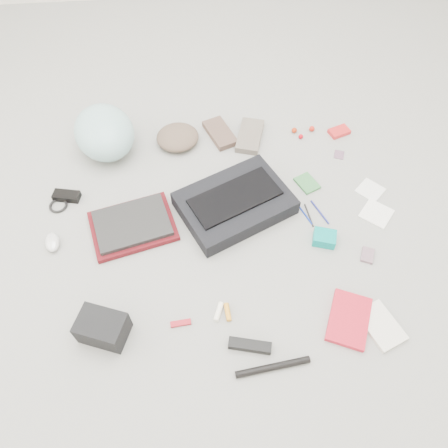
{
  "coord_description": "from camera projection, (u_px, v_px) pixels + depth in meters",
  "views": [
    {
      "loc": [
        -0.1,
        -1.07,
        1.6
      ],
      "look_at": [
        0.0,
        0.0,
        0.05
      ],
      "focal_mm": 35.0,
      "sensor_mm": 36.0,
      "label": 1
    }
  ],
  "objects": [
    {
      "name": "altoids_tin",
      "position": [
        339.0,
        132.0,
        2.27
      ],
      "size": [
        0.12,
        0.1,
        0.02
      ],
      "primitive_type": "cube",
      "rotation": [
        0.0,
        0.0,
        0.35
      ],
      "color": "red",
      "rests_on": "ground_plane"
    },
    {
      "name": "toiletry_tube_orange",
      "position": [
        228.0,
        312.0,
        1.7
      ],
      "size": [
        0.03,
        0.07,
        0.02
      ],
      "primitive_type": "cylinder",
      "rotation": [
        1.57,
        0.0,
        0.07
      ],
      "color": "orange",
      "rests_on": "ground_plane"
    },
    {
      "name": "laptop",
      "position": [
        132.0,
        223.0,
        1.91
      ],
      "size": [
        0.36,
        0.3,
        0.02
      ],
      "primitive_type": "cube",
      "rotation": [
        0.0,
        0.0,
        0.25
      ],
      "color": "black",
      "rests_on": "laptop_sleeve"
    },
    {
      "name": "lollipop_a",
      "position": [
        294.0,
        130.0,
        2.27
      ],
      "size": [
        0.03,
        0.03,
        0.03
      ],
      "primitive_type": "sphere",
      "rotation": [
        0.0,
        0.0,
        -0.08
      ],
      "color": "#A4280A",
      "rests_on": "ground_plane"
    },
    {
      "name": "ground_plane",
      "position": [
        224.0,
        230.0,
        1.93
      ],
      "size": [
        4.0,
        4.0,
        0.0
      ],
      "primitive_type": "plane",
      "color": "gray"
    },
    {
      "name": "messenger_bag",
      "position": [
        235.0,
        203.0,
        1.96
      ],
      "size": [
        0.57,
        0.51,
        0.08
      ],
      "primitive_type": "cube",
      "rotation": [
        0.0,
        0.0,
        0.44
      ],
      "color": "black",
      "rests_on": "ground_plane"
    },
    {
      "name": "bike_pump",
      "position": [
        273.0,
        367.0,
        1.57
      ],
      "size": [
        0.28,
        0.06,
        0.03
      ],
      "primitive_type": "cylinder",
      "rotation": [
        0.0,
        1.57,
        0.12
      ],
      "color": "black",
      "rests_on": "ground_plane"
    },
    {
      "name": "cable_coil",
      "position": [
        58.0,
        206.0,
        2.0
      ],
      "size": [
        0.1,
        0.1,
        0.01
      ],
      "primitive_type": "torus",
      "rotation": [
        0.0,
        0.0,
        -0.27
      ],
      "color": "black",
      "rests_on": "ground_plane"
    },
    {
      "name": "pen_black",
      "position": [
        309.0,
        215.0,
        1.97
      ],
      "size": [
        0.02,
        0.13,
        0.01
      ],
      "primitive_type": "cylinder",
      "rotation": [
        1.57,
        0.0,
        0.1
      ],
      "color": "black",
      "rests_on": "ground_plane"
    },
    {
      "name": "book_white",
      "position": [
        381.0,
        326.0,
        1.67
      ],
      "size": [
        0.18,
        0.21,
        0.02
      ],
      "primitive_type": "cube",
      "rotation": [
        0.0,
        0.0,
        0.38
      ],
      "color": "beige",
      "rests_on": "ground_plane"
    },
    {
      "name": "notepad",
      "position": [
        307.0,
        183.0,
        2.07
      ],
      "size": [
        0.12,
        0.13,
        0.01
      ],
      "primitive_type": "cube",
      "rotation": [
        0.0,
        0.0,
        0.44
      ],
      "color": "#35733C",
      "rests_on": "ground_plane"
    },
    {
      "name": "bike_helmet",
      "position": [
        104.0,
        132.0,
        2.13
      ],
      "size": [
        0.39,
        0.43,
        0.21
      ],
      "primitive_type": "ellipsoid",
      "rotation": [
        0.0,
        0.0,
        0.34
      ],
      "color": "#9BCECF",
      "rests_on": "ground_plane"
    },
    {
      "name": "u_lock",
      "position": [
        250.0,
        346.0,
        1.62
      ],
      "size": [
        0.16,
        0.08,
        0.03
      ],
      "primitive_type": "cube",
      "rotation": [
        0.0,
        0.0,
        -0.24
      ],
      "color": "black",
      "rests_on": "ground_plane"
    },
    {
      "name": "accordion_wallet",
      "position": [
        324.0,
        238.0,
        1.88
      ],
      "size": [
        0.11,
        0.1,
        0.05
      ],
      "primitive_type": "cube",
      "rotation": [
        0.0,
        0.0,
        -0.3
      ],
      "color": "#01938D",
      "rests_on": "ground_plane"
    },
    {
      "name": "multitool",
      "position": [
        181.0,
        323.0,
        1.68
      ],
      "size": [
        0.08,
        0.03,
        0.01
      ],
      "primitive_type": "cube",
      "rotation": [
        0.0,
        0.0,
        0.09
      ],
      "color": "maroon",
      "rests_on": "ground_plane"
    },
    {
      "name": "mouse",
      "position": [
        52.0,
        242.0,
        1.87
      ],
      "size": [
        0.08,
        0.11,
        0.04
      ],
      "primitive_type": "ellipsoid",
      "rotation": [
        0.0,
        0.0,
        0.19
      ],
      "color": "silver",
      "rests_on": "ground_plane"
    },
    {
      "name": "lollipop_b",
      "position": [
        301.0,
        136.0,
        2.25
      ],
      "size": [
        0.03,
        0.03,
        0.02
      ],
      "primitive_type": "sphere",
      "rotation": [
        0.0,
        0.0,
        0.1
      ],
      "color": "red",
      "rests_on": "ground_plane"
    },
    {
      "name": "napkin_top",
      "position": [
        370.0,
        190.0,
        2.05
      ],
      "size": [
        0.15,
        0.15,
        0.01
      ],
      "primitive_type": "cube",
      "rotation": [
        0.0,
        0.0,
        0.75
      ],
      "color": "white",
      "rests_on": "ground_plane"
    },
    {
      "name": "toiletry_tube_white",
      "position": [
        219.0,
        312.0,
        1.7
      ],
      "size": [
        0.05,
        0.08,
        0.02
      ],
      "primitive_type": "cylinder",
      "rotation": [
        1.57,
        0.0,
        -0.37
      ],
      "color": "white",
      "rests_on": "ground_plane"
    },
    {
      "name": "book_red",
      "position": [
        349.0,
        319.0,
        1.68
      ],
      "size": [
        0.22,
        0.26,
        0.02
      ],
      "primitive_type": "cube",
      "rotation": [
        0.0,
        0.0,
        -0.42
      ],
      "color": "red",
      "rests_on": "ground_plane"
    },
    {
      "name": "power_brick",
      "position": [
        67.0,
        196.0,
        2.02
      ],
      "size": [
        0.13,
        0.08,
        0.03
      ],
      "primitive_type": "cube",
      "rotation": [
        0.0,
        0.0,
        -0.22
      ],
      "color": "black",
      "rests_on": "ground_plane"
    },
    {
      "name": "napkin_bottom",
      "position": [
        376.0,
        214.0,
        1.98
      ],
      "size": [
        0.18,
        0.18,
        0.01
      ],
      "primitive_type": "cube",
      "rotation": [
        0.0,
        0.0,
        0.86
      ],
      "color": "white",
      "rests_on": "ground_plane"
    },
    {
      "name": "camera_bag",
      "position": [
        103.0,
        328.0,
        1.61
      ],
      "size": [
        0.21,
        0.18,
        0.11
      ],
      "primitive_type": "cube",
      "rotation": [
        0.0,
        0.0,
        -0.36
      ],
      "color": "black",
      "rests_on": "ground_plane"
    },
    {
      "name": "mitten_left",
      "position": [
        220.0,
        133.0,
        2.25
      ],
      "size": [
        0.18,
        0.24,
        0.03
      ],
      "primitive_type": "cube",
      "rotation": [
        0.0,
        0.0,
        0.37
      ],
      "color": "brown",
      "rests_on": "ground_plane"
    },
    {
      "name": "lollipop_c",
      "position": [
        312.0,
        129.0,
        2.27
      ],
      "size": [
        0.04,
        0.04,
        0.03
      ],
      "primitive_type": "sphere",
      "rotation": [
        0.0,
        0.0,
        0.4
      ],
      "color": "red",
      "rests_on": "ground_plane"
    },
    {
      "name": "laptop_sleeve",
      "position": [
        133.0,
        226.0,
        1.93
      ],
      "size": [
        0.41,
        0.35,
        0.02
      ],
      "primitive_type": "cube",
      "rotation": [
        0.0,
        0.0,
        0.25
      ],
      "color": "#590E14",
      "rests_on": "ground_plane"
    },
    {
      "name": "pen_blue",
      "position": [
        305.0,
        214.0,
        1.97
      ],
      "size": [
        0.05,
        0.12,
        0.01
      ],
      "primitive_type": "cylinder",
      "rotation": [
        1.57,
        0.0,
        0.36
      ],
      "color": "#0C2693",
      "rests_on": "ground_plane"
    },
    {
      "name": "pen_navy",
      "position": [
        320.0,
        212.0,
        1.98
      ],
      "size": [
        0.06,
        0.14,
        0.01
      ],
      "primitive_type": "cylinder",
      "rotation": [
        1.57,
        0.0,
        0.37
      ],
      "color": "navy",
      "rests_on": "ground_plane"
    },
    {
      "name": "card_deck",
      "position": [
        367.0,
        255.0,
        1.85
      ],
      "size": [
        0.08,
        0.09,
        0.01
      ],
      "primitive_type": "cube",
      "rotation": [
        0.0,
        0.0,
        -0.42
      ],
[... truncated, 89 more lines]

